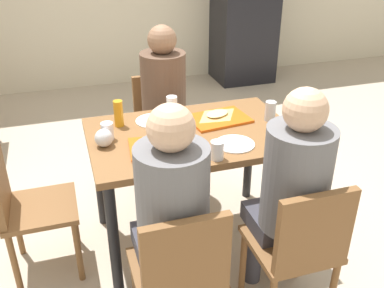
% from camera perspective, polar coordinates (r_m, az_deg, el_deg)
% --- Properties ---
extents(ground_plane, '(10.00, 10.00, 0.02)m').
position_cam_1_polar(ground_plane, '(2.97, 0.00, -12.14)').
color(ground_plane, '#B7A893').
extents(main_table, '(1.20, 0.79, 0.77)m').
position_cam_1_polar(main_table, '(2.59, 0.00, -0.52)').
color(main_table, brown).
rests_on(main_table, ground_plane).
extents(chair_near_left, '(0.40, 0.40, 0.84)m').
position_cam_1_polar(chair_near_left, '(2.01, -1.54, -16.38)').
color(chair_near_left, brown).
rests_on(chair_near_left, ground_plane).
extents(chair_near_right, '(0.40, 0.40, 0.84)m').
position_cam_1_polar(chair_near_right, '(2.21, 13.96, -12.67)').
color(chair_near_right, brown).
rests_on(chair_near_right, ground_plane).
extents(chair_far_side, '(0.40, 0.40, 0.84)m').
position_cam_1_polar(chair_far_side, '(3.34, -4.02, 2.84)').
color(chair_far_side, brown).
rests_on(chair_far_side, ground_plane).
extents(chair_left_end, '(0.40, 0.40, 0.84)m').
position_cam_1_polar(chair_left_end, '(2.60, -21.28, -7.00)').
color(chair_left_end, brown).
rests_on(chair_left_end, ground_plane).
extents(person_in_red, '(0.32, 0.42, 1.25)m').
position_cam_1_polar(person_in_red, '(1.96, -2.78, -8.44)').
color(person_in_red, '#383842').
rests_on(person_in_red, ground_plane).
extents(person_in_brown_jacket, '(0.32, 0.42, 1.25)m').
position_cam_1_polar(person_in_brown_jacket, '(2.16, 12.85, -5.43)').
color(person_in_brown_jacket, '#383842').
rests_on(person_in_brown_jacket, ground_plane).
extents(person_far_side, '(0.32, 0.42, 1.25)m').
position_cam_1_polar(person_far_side, '(3.12, -3.55, 5.91)').
color(person_far_side, '#383842').
rests_on(person_far_side, ground_plane).
extents(tray_red_near, '(0.38, 0.30, 0.02)m').
position_cam_1_polar(tray_red_near, '(2.37, -3.84, -0.37)').
color(tray_red_near, '#D85914').
rests_on(tray_red_near, main_table).
extents(tray_red_far, '(0.39, 0.30, 0.02)m').
position_cam_1_polar(tray_red_far, '(2.70, 3.50, 3.34)').
color(tray_red_far, '#D85914').
rests_on(tray_red_far, main_table).
extents(paper_plate_center, '(0.22, 0.22, 0.01)m').
position_cam_1_polar(paper_plate_center, '(2.69, -5.06, 3.06)').
color(paper_plate_center, white).
rests_on(paper_plate_center, main_table).
extents(paper_plate_near_edge, '(0.22, 0.22, 0.01)m').
position_cam_1_polar(paper_plate_near_edge, '(2.41, 5.63, 0.01)').
color(paper_plate_near_edge, white).
rests_on(paper_plate_near_edge, main_table).
extents(pizza_slice_a, '(0.21, 0.27, 0.02)m').
position_cam_1_polar(pizza_slice_a, '(2.35, -3.08, -0.06)').
color(pizza_slice_a, '#C68C47').
rests_on(pizza_slice_a, tray_red_near).
extents(pizza_slice_b, '(0.27, 0.24, 0.02)m').
position_cam_1_polar(pizza_slice_b, '(2.72, 3.32, 3.91)').
color(pizza_slice_b, '#DBAD60').
rests_on(pizza_slice_b, tray_red_far).
extents(plastic_cup_a, '(0.07, 0.07, 0.10)m').
position_cam_1_polar(plastic_cup_a, '(2.81, -2.65, 5.26)').
color(plastic_cup_a, white).
rests_on(plastic_cup_a, main_table).
extents(plastic_cup_b, '(0.07, 0.07, 0.10)m').
position_cam_1_polar(plastic_cup_b, '(2.24, 3.31, -0.82)').
color(plastic_cup_b, white).
rests_on(plastic_cup_b, main_table).
extents(plastic_cup_c, '(0.07, 0.07, 0.10)m').
position_cam_1_polar(plastic_cup_c, '(2.49, -11.02, 1.66)').
color(plastic_cup_c, white).
rests_on(plastic_cup_c, main_table).
extents(soda_can, '(0.07, 0.07, 0.12)m').
position_cam_1_polar(soda_can, '(2.71, 10.22, 4.27)').
color(soda_can, '#B7BCC6').
rests_on(soda_can, main_table).
extents(condiment_bottle, '(0.06, 0.06, 0.16)m').
position_cam_1_polar(condiment_bottle, '(2.62, -9.60, 3.96)').
color(condiment_bottle, orange).
rests_on(condiment_bottle, main_table).
extents(foil_bundle, '(0.10, 0.10, 0.10)m').
position_cam_1_polar(foil_bundle, '(2.41, -11.48, 0.78)').
color(foil_bundle, silver).
rests_on(foil_bundle, main_table).
extents(drink_fridge, '(0.70, 0.60, 1.90)m').
position_cam_1_polar(drink_fridge, '(5.59, 6.95, 17.80)').
color(drink_fridge, black).
rests_on(drink_fridge, ground_plane).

